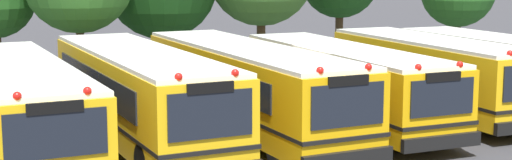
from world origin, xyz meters
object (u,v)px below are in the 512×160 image
object	(u,v)px
school_bus_3	(343,81)
school_bus_2	(247,85)
school_bus_4	(432,73)
school_bus_0	(18,104)
school_bus_1	(139,93)

from	to	relation	value
school_bus_3	school_bus_2	bearing A→B (deg)	-2.07
school_bus_4	school_bus_3	bearing A→B (deg)	1.72
school_bus_0	school_bus_4	bearing A→B (deg)	178.69
school_bus_2	school_bus_3	xyz separation A→B (m)	(3.29, -0.18, -0.08)
school_bus_1	school_bus_4	xyz separation A→B (m)	(10.17, -0.03, -0.05)
school_bus_0	school_bus_2	xyz separation A→B (m)	(6.71, 0.04, 0.06)
school_bus_0	school_bus_3	bearing A→B (deg)	178.31
school_bus_3	school_bus_4	distance (m)	3.49
school_bus_4	school_bus_0	bearing A→B (deg)	0.62
school_bus_0	school_bus_2	bearing A→B (deg)	179.48
school_bus_0	school_bus_4	distance (m)	13.49
school_bus_0	school_bus_4	world-z (taller)	school_bus_4
school_bus_0	school_bus_1	bearing A→B (deg)	177.99
school_bus_3	school_bus_0	bearing A→B (deg)	0.33
school_bus_1	school_bus_3	bearing A→B (deg)	178.31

